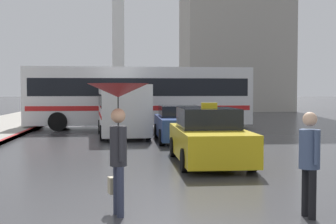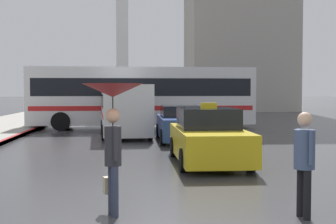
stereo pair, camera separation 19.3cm
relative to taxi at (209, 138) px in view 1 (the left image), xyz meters
name	(u,v)px [view 1 (the left image)]	position (x,y,z in m)	size (l,w,h in m)	color
taxi	(209,138)	(0.00, 0.00, 0.00)	(1.91, 4.47, 1.70)	gold
sedan_red	(180,124)	(-0.14, 5.83, -0.04)	(1.91, 4.52, 1.43)	navy
ambulance_van	(123,108)	(-2.47, 8.00, 0.57)	(2.42, 5.55, 2.29)	silver
city_bus	(139,95)	(-1.62, 12.12, 1.10)	(11.88, 2.87, 3.25)	silver
pedestrian_with_umbrella	(118,110)	(-2.46, -5.37, 1.02)	(0.99, 0.99, 2.16)	#2D3347
pedestrian_man	(309,155)	(0.59, -5.77, 0.31)	(0.38, 0.49, 1.70)	black
monument_cross	(118,2)	(-2.86, 22.84, 8.01)	(6.77, 0.90, 15.38)	white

